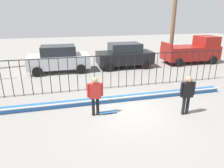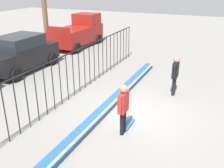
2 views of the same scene
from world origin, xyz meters
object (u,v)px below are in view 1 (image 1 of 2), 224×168
Objects in this scene: skateboarder at (95,93)px; skateboard at (107,112)px; parked_car_black at (125,55)px; pickup_truck at (193,51)px; parked_car_silver at (59,59)px; camera_operator at (187,92)px.

skateboarder is 1.07m from skateboard.
pickup_truck is at bearing 0.39° from parked_car_black.
parked_car_silver is 0.91× the size of pickup_truck.
skateboarder is 8.18m from parked_car_black.
parked_car_black is at bearing 89.23° from skateboard.
skateboard is at bearing -11.73° from skateboarder.
parked_car_silver is 4.99m from parked_car_black.
skateboard is 0.19× the size of parked_car_black.
parked_car_black is at bearing 4.81° from parked_car_silver.
skateboarder is at bearing -145.71° from pickup_truck.
skateboard is (0.50, -0.00, -0.95)m from skateboarder.
parked_car_silver is (-1.39, 7.30, -0.03)m from skateboarder.
pickup_truck is (6.10, 0.05, 0.06)m from parked_car_black.
parked_car_silver is (-5.09, 8.16, -0.04)m from camera_operator.
parked_car_black is at bearing 52.36° from skateboarder.
skateboarder reaches higher than skateboard.
parked_car_black is (3.10, 7.34, 0.91)m from skateboard.
skateboard is 8.02m from parked_car_black.
camera_operator is at bearing -129.05° from pickup_truck.
skateboarder is 3.80m from camera_operator.
pickup_truck reaches higher than skateboarder.
skateboard is 3.45m from camera_operator.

